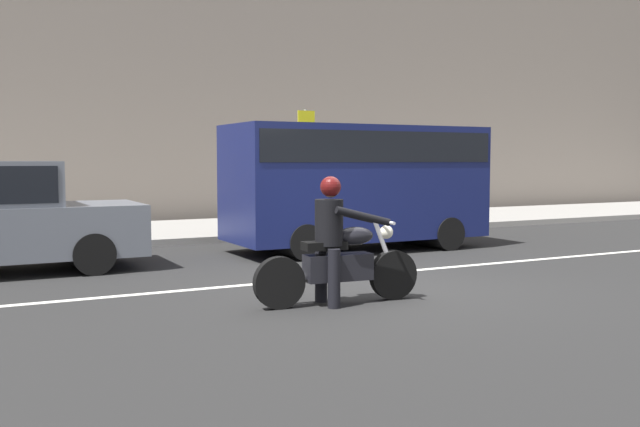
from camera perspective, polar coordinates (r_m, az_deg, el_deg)
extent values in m
plane|color=black|center=(9.81, 4.74, -5.86)|extent=(80.00, 80.00, 0.00)
cube|color=gray|center=(17.05, -9.70, -1.31)|extent=(40.00, 4.40, 0.14)
cube|color=silver|center=(10.47, 1.08, -5.18)|extent=(18.00, 0.14, 0.01)
cylinder|color=black|center=(8.86, 5.93, -4.95)|extent=(0.62, 0.17, 0.62)
cylinder|color=black|center=(8.27, -3.32, -5.62)|extent=(0.62, 0.17, 0.62)
cylinder|color=silver|center=(8.76, 5.26, -2.81)|extent=(0.35, 0.09, 0.74)
cube|color=black|center=(8.52, 1.47, -4.36)|extent=(0.85, 0.35, 0.32)
ellipsoid|color=black|center=(8.56, 2.83, -1.82)|extent=(0.50, 0.28, 0.22)
cube|color=black|center=(8.41, 0.35, -2.61)|extent=(0.54, 0.28, 0.10)
cylinder|color=silver|center=(8.70, 4.92, -0.61)|extent=(0.10, 0.70, 0.04)
sphere|color=silver|center=(8.75, 5.38, -1.51)|extent=(0.17, 0.17, 0.17)
cylinder|color=silver|center=(8.57, -0.81, -5.12)|extent=(0.70, 0.13, 0.07)
cylinder|color=black|center=(8.30, 1.14, -5.29)|extent=(0.16, 0.16, 0.70)
cylinder|color=black|center=(8.66, 0.08, -4.88)|extent=(0.16, 0.16, 0.70)
cylinder|color=black|center=(8.40, 0.73, -0.73)|extent=(0.37, 0.37, 0.55)
cylinder|color=black|center=(8.34, 3.51, -0.23)|extent=(0.72, 0.15, 0.26)
cylinder|color=black|center=(8.74, 2.25, -0.01)|extent=(0.72, 0.15, 0.26)
sphere|color=tan|center=(8.38, 0.86, 1.97)|extent=(0.20, 0.20, 0.20)
sphere|color=#510F0F|center=(8.38, 0.86, 2.18)|extent=(0.25, 0.25, 0.25)
cylinder|color=black|center=(11.96, -18.46, -2.67)|extent=(0.64, 1.82, 0.64)
cube|color=#11194C|center=(13.57, 2.97, 2.54)|extent=(4.96, 1.90, 2.14)
cube|color=black|center=(13.57, 2.98, 5.36)|extent=(4.81, 1.93, 0.56)
cylinder|color=black|center=(14.47, 8.22, -1.30)|extent=(0.64, 1.96, 0.64)
cylinder|color=black|center=(12.93, -2.94, -1.94)|extent=(0.64, 1.96, 0.64)
cylinder|color=gray|center=(16.95, -1.16, 3.69)|extent=(0.08, 0.08, 2.80)
cube|color=yellow|center=(16.95, -1.12, 7.58)|extent=(0.44, 0.03, 0.44)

